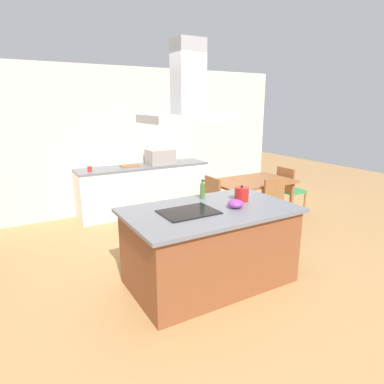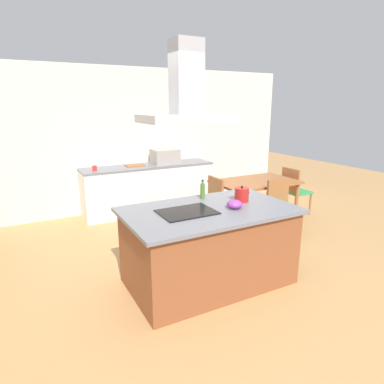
{
  "view_description": "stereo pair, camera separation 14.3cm",
  "coord_description": "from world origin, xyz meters",
  "px_view_note": "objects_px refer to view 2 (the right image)",
  "views": [
    {
      "loc": [
        -1.96,
        -2.95,
        2.03
      ],
      "look_at": [
        -0.01,
        0.4,
        1.0
      ],
      "focal_mm": 31.12,
      "sensor_mm": 36.0,
      "label": 1
    },
    {
      "loc": [
        -1.83,
        -3.02,
        2.03
      ],
      "look_at": [
        -0.01,
        0.4,
        1.0
      ],
      "focal_mm": 31.12,
      "sensor_mm": 36.0,
      "label": 2
    }
  ],
  "objects_px": {
    "chair_facing_island": "(282,204)",
    "chair_at_left_end": "(210,201)",
    "tea_kettle": "(242,195)",
    "olive_oil_bottle": "(203,191)",
    "countertop_microwave": "(165,157)",
    "cutting_board": "(135,165)",
    "dining_table": "(255,185)",
    "coffee_mug_red": "(95,168)",
    "chair_at_right_end": "(294,188)",
    "range_hood": "(186,96)",
    "cooktop": "(187,212)",
    "mixing_bowl": "(235,204)"
  },
  "relations": [
    {
      "from": "cooktop",
      "to": "olive_oil_bottle",
      "type": "bearing_deg",
      "value": 42.89
    },
    {
      "from": "cooktop",
      "to": "chair_at_right_end",
      "type": "relative_size",
      "value": 0.67
    },
    {
      "from": "tea_kettle",
      "to": "coffee_mug_red",
      "type": "height_order",
      "value": "tea_kettle"
    },
    {
      "from": "chair_at_left_end",
      "to": "range_hood",
      "type": "xyz_separation_m",
      "value": [
        -1.13,
        -1.38,
        1.59
      ]
    },
    {
      "from": "dining_table",
      "to": "range_hood",
      "type": "xyz_separation_m",
      "value": [
        -2.04,
        -1.38,
        1.43
      ]
    },
    {
      "from": "dining_table",
      "to": "chair_at_left_end",
      "type": "relative_size",
      "value": 1.57
    },
    {
      "from": "olive_oil_bottle",
      "to": "mixing_bowl",
      "type": "bearing_deg",
      "value": -76.56
    },
    {
      "from": "cutting_board",
      "to": "range_hood",
      "type": "height_order",
      "value": "range_hood"
    },
    {
      "from": "coffee_mug_red",
      "to": "range_hood",
      "type": "bearing_deg",
      "value": -82.58
    },
    {
      "from": "tea_kettle",
      "to": "chair_at_left_end",
      "type": "bearing_deg",
      "value": 74.92
    },
    {
      "from": "chair_at_right_end",
      "to": "chair_at_left_end",
      "type": "xyz_separation_m",
      "value": [
        -1.83,
        0.0,
        0.0
      ]
    },
    {
      "from": "olive_oil_bottle",
      "to": "cutting_board",
      "type": "relative_size",
      "value": 0.7
    },
    {
      "from": "coffee_mug_red",
      "to": "cooktop",
      "type": "bearing_deg",
      "value": -82.58
    },
    {
      "from": "chair_facing_island",
      "to": "chair_at_right_end",
      "type": "height_order",
      "value": "same"
    },
    {
      "from": "chair_at_left_end",
      "to": "chair_facing_island",
      "type": "bearing_deg",
      "value": -36.01
    },
    {
      "from": "tea_kettle",
      "to": "dining_table",
      "type": "bearing_deg",
      "value": 45.89
    },
    {
      "from": "tea_kettle",
      "to": "coffee_mug_red",
      "type": "xyz_separation_m",
      "value": [
        -1.14,
        2.74,
        -0.04
      ]
    },
    {
      "from": "cooktop",
      "to": "tea_kettle",
      "type": "bearing_deg",
      "value": 5.12
    },
    {
      "from": "olive_oil_bottle",
      "to": "chair_at_left_end",
      "type": "height_order",
      "value": "olive_oil_bottle"
    },
    {
      "from": "tea_kettle",
      "to": "range_hood",
      "type": "relative_size",
      "value": 0.24
    },
    {
      "from": "cutting_board",
      "to": "range_hood",
      "type": "distance_m",
      "value": 3.19
    },
    {
      "from": "dining_table",
      "to": "chair_facing_island",
      "type": "bearing_deg",
      "value": -90.0
    },
    {
      "from": "tea_kettle",
      "to": "olive_oil_bottle",
      "type": "distance_m",
      "value": 0.48
    },
    {
      "from": "olive_oil_bottle",
      "to": "chair_at_left_end",
      "type": "relative_size",
      "value": 0.27
    },
    {
      "from": "mixing_bowl",
      "to": "tea_kettle",
      "type": "bearing_deg",
      "value": 38.77
    },
    {
      "from": "countertop_microwave",
      "to": "cutting_board",
      "type": "height_order",
      "value": "countertop_microwave"
    },
    {
      "from": "chair_facing_island",
      "to": "olive_oil_bottle",
      "type": "bearing_deg",
      "value": -168.69
    },
    {
      "from": "coffee_mug_red",
      "to": "range_hood",
      "type": "xyz_separation_m",
      "value": [
        0.37,
        -2.81,
        1.16
      ]
    },
    {
      "from": "coffee_mug_red",
      "to": "chair_at_right_end",
      "type": "relative_size",
      "value": 0.1
    },
    {
      "from": "chair_facing_island",
      "to": "chair_at_left_end",
      "type": "distance_m",
      "value": 1.13
    },
    {
      "from": "chair_at_left_end",
      "to": "cutting_board",
      "type": "bearing_deg",
      "value": 114.82
    },
    {
      "from": "tea_kettle",
      "to": "countertop_microwave",
      "type": "bearing_deg",
      "value": 85.19
    },
    {
      "from": "coffee_mug_red",
      "to": "dining_table",
      "type": "relative_size",
      "value": 0.06
    },
    {
      "from": "countertop_microwave",
      "to": "chair_at_left_end",
      "type": "relative_size",
      "value": 0.56
    },
    {
      "from": "coffee_mug_red",
      "to": "chair_at_right_end",
      "type": "xyz_separation_m",
      "value": [
        3.32,
        -1.43,
        -0.44
      ]
    },
    {
      "from": "chair_at_left_end",
      "to": "countertop_microwave",
      "type": "bearing_deg",
      "value": 94.41
    },
    {
      "from": "tea_kettle",
      "to": "cutting_board",
      "type": "height_order",
      "value": "tea_kettle"
    },
    {
      "from": "chair_facing_island",
      "to": "chair_at_right_end",
      "type": "distance_m",
      "value": 1.13
    },
    {
      "from": "tea_kettle",
      "to": "coffee_mug_red",
      "type": "relative_size",
      "value": 2.45
    },
    {
      "from": "cutting_board",
      "to": "dining_table",
      "type": "bearing_deg",
      "value": -43.55
    },
    {
      "from": "mixing_bowl",
      "to": "coffee_mug_red",
      "type": "height_order",
      "value": "mixing_bowl"
    },
    {
      "from": "coffee_mug_red",
      "to": "chair_facing_island",
      "type": "xyz_separation_m",
      "value": [
        2.41,
        -2.09,
        -0.44
      ]
    },
    {
      "from": "olive_oil_bottle",
      "to": "chair_at_right_end",
      "type": "bearing_deg",
      "value": 21.3
    },
    {
      "from": "tea_kettle",
      "to": "chair_at_right_end",
      "type": "distance_m",
      "value": 2.59
    },
    {
      "from": "olive_oil_bottle",
      "to": "countertop_microwave",
      "type": "relative_size",
      "value": 0.47
    },
    {
      "from": "chair_facing_island",
      "to": "chair_at_right_end",
      "type": "bearing_deg",
      "value": 36.01
    },
    {
      "from": "chair_at_right_end",
      "to": "cutting_board",
      "type": "bearing_deg",
      "value": 148.65
    },
    {
      "from": "olive_oil_bottle",
      "to": "dining_table",
      "type": "relative_size",
      "value": 0.17
    },
    {
      "from": "coffee_mug_red",
      "to": "tea_kettle",
      "type": "bearing_deg",
      "value": -67.41
    },
    {
      "from": "tea_kettle",
      "to": "olive_oil_bottle",
      "type": "bearing_deg",
      "value": 138.31
    }
  ]
}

